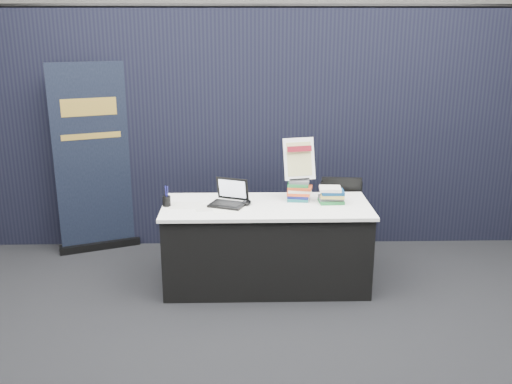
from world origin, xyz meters
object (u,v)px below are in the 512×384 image
object	(u,v)px
book_stack_tall	(299,190)
display_table	(266,245)
book_stack_short	(331,195)
laptop	(227,199)
stacking_chair	(343,222)
info_sign	(299,159)
pullup_banner	(95,170)

from	to	relation	value
book_stack_tall	display_table	bearing A→B (deg)	-155.18
book_stack_tall	book_stack_short	world-z (taller)	book_stack_tall
laptop	stacking_chair	world-z (taller)	laptop
book_stack_tall	stacking_chair	bearing A→B (deg)	20.79
info_sign	pullup_banner	size ratio (longest dim) A/B	0.20
laptop	pullup_banner	distance (m)	1.62
laptop	book_stack_tall	xyz separation A→B (m)	(0.63, 0.12, 0.04)
display_table	laptop	xyz separation A→B (m)	(-0.34, 0.01, 0.43)
info_sign	pullup_banner	bearing A→B (deg)	147.62
laptop	book_stack_tall	world-z (taller)	laptop
display_table	info_sign	xyz separation A→B (m)	(0.29, 0.17, 0.74)
display_table	laptop	bearing A→B (deg)	177.93
info_sign	stacking_chair	bearing A→B (deg)	4.92
book_stack_tall	pullup_banner	size ratio (longest dim) A/B	0.11
display_table	book_stack_tall	world-z (taller)	book_stack_tall
book_stack_short	stacking_chair	xyz separation A→B (m)	(0.16, 0.25, -0.34)
book_stack_short	pullup_banner	bearing A→B (deg)	159.46
display_table	laptop	size ratio (longest dim) A/B	5.21
info_sign	stacking_chair	xyz separation A→B (m)	(0.43, 0.13, -0.63)
laptop	book_stack_short	distance (m)	0.91
display_table	book_stack_tall	bearing A→B (deg)	24.82
info_sign	stacking_chair	world-z (taller)	info_sign
laptop	info_sign	distance (m)	0.72
display_table	stacking_chair	xyz separation A→B (m)	(0.73, 0.30, 0.11)
book_stack_tall	stacking_chair	size ratio (longest dim) A/B	0.24
book_stack_tall	stacking_chair	xyz separation A→B (m)	(0.43, 0.16, -0.36)
info_sign	book_stack_tall	bearing A→B (deg)	-102.26
laptop	info_sign	world-z (taller)	info_sign
book_stack_tall	book_stack_short	bearing A→B (deg)	-17.92
pullup_banner	display_table	bearing A→B (deg)	-49.06
display_table	pullup_banner	world-z (taller)	pullup_banner
display_table	info_sign	distance (m)	0.81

